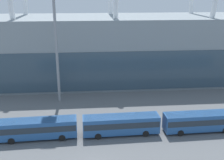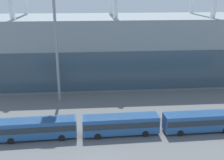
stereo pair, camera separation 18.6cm
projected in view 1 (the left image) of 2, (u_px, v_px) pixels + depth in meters
The scene contains 5 objects.
airliner_at_gate_far at pixel (110, 49), 80.75m from camera, with size 33.83×35.49×15.52m.
shuttle_bus_0 at pixel (37, 128), 41.86m from camera, with size 11.83×3.07×3.06m.
shuttle_bus_1 at pixel (121, 124), 43.12m from camera, with size 11.80×2.90×3.06m.
shuttle_bus_2 at pixel (201, 121), 44.11m from camera, with size 11.81×2.93×3.06m.
floodlight_mast at pixel (54, 5), 50.92m from camera, with size 2.14×2.14×31.30m.
Camera 1 is at (-0.45, -29.50, 21.52)m, focal length 45.00 mm.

